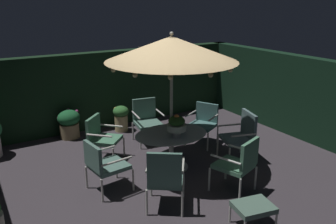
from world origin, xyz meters
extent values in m
cube|color=#3B343A|center=(0.00, 0.00, -0.01)|extent=(7.47, 6.49, 0.02)
cube|color=black|center=(0.00, 3.09, 0.95)|extent=(7.47, 0.30, 1.91)
cube|color=black|center=(3.58, 0.00, 0.95)|extent=(0.30, 6.49, 1.91)
cylinder|color=silver|center=(0.10, 0.12, 0.01)|extent=(0.66, 0.66, 0.03)
cylinder|color=silver|center=(0.10, 0.12, 0.34)|extent=(0.09, 0.09, 0.68)
ellipsoid|color=#9AABAC|center=(0.10, 0.12, 0.70)|extent=(1.43, 1.12, 0.03)
cylinder|color=silver|center=(0.10, 0.12, 1.12)|extent=(0.06, 0.06, 2.24)
cone|color=tan|center=(0.10, 0.12, 2.31)|extent=(2.38, 2.38, 0.44)
sphere|color=silver|center=(0.10, 0.12, 2.57)|extent=(0.07, 0.07, 0.07)
sphere|color=#F9DB8C|center=(1.20, 0.17, 2.04)|extent=(0.08, 0.08, 0.08)
sphere|color=#F9DB8C|center=(1.03, 0.70, 2.04)|extent=(0.08, 0.08, 0.08)
sphere|color=#F9DB8C|center=(0.67, 1.05, 2.04)|extent=(0.08, 0.08, 0.08)
sphere|color=#F9DB8C|center=(0.13, 1.21, 2.04)|extent=(0.08, 0.08, 0.08)
sphere|color=#F9DB8C|center=(-0.41, 1.09, 2.04)|extent=(0.08, 0.08, 0.08)
sphere|color=#F9DB8C|center=(-0.86, 0.65, 2.04)|extent=(0.08, 0.08, 0.08)
sphere|color=#F9DB8C|center=(-1.00, 0.16, 2.04)|extent=(0.08, 0.08, 0.08)
sphere|color=#F9DB8C|center=(-0.87, -0.40, 2.04)|extent=(0.08, 0.08, 0.08)
sphere|color=#F9DB8C|center=(-0.48, -0.81, 2.04)|extent=(0.08, 0.08, 0.08)
sphere|color=#F9DB8C|center=(0.14, -0.98, 2.04)|extent=(0.08, 0.08, 0.08)
sphere|color=#F9DB8C|center=(0.65, -0.83, 2.04)|extent=(0.08, 0.08, 0.08)
sphere|color=#F9DB8C|center=(1.05, -0.44, 2.04)|extent=(0.08, 0.08, 0.08)
cylinder|color=beige|center=(0.09, -0.09, 0.78)|extent=(0.16, 0.16, 0.13)
cylinder|color=beige|center=(0.09, -0.09, 0.90)|extent=(0.36, 0.36, 0.11)
ellipsoid|color=#274E1F|center=(0.09, -0.09, 1.03)|extent=(0.31, 0.31, 0.18)
sphere|color=orange|center=(0.09, -0.09, 1.09)|extent=(0.11, 0.11, 0.11)
cylinder|color=silver|center=(1.06, -0.48, 0.21)|extent=(0.04, 0.04, 0.42)
cylinder|color=silver|center=(1.23, 0.10, 0.21)|extent=(0.04, 0.04, 0.42)
cylinder|color=silver|center=(1.57, -0.63, 0.21)|extent=(0.04, 0.04, 0.42)
cylinder|color=silver|center=(1.74, -0.06, 0.21)|extent=(0.04, 0.04, 0.42)
cube|color=slate|center=(1.40, -0.27, 0.45)|extent=(0.67, 0.71, 0.07)
cube|color=slate|center=(1.64, -0.34, 0.75)|extent=(0.22, 0.57, 0.52)
cylinder|color=silver|center=(1.31, -0.56, 0.65)|extent=(0.50, 0.18, 0.04)
cylinder|color=silver|center=(1.48, 0.02, 0.65)|extent=(0.50, 0.18, 0.04)
cylinder|color=silver|center=(1.19, 0.39, 0.21)|extent=(0.04, 0.04, 0.41)
cylinder|color=silver|center=(0.93, 0.87, 0.21)|extent=(0.04, 0.04, 0.41)
cylinder|color=silver|center=(1.66, 0.64, 0.21)|extent=(0.04, 0.04, 0.41)
cylinder|color=silver|center=(1.40, 1.12, 0.21)|extent=(0.04, 0.04, 0.41)
cube|color=#46726E|center=(1.29, 0.75, 0.45)|extent=(0.72, 0.72, 0.07)
cube|color=#46726E|center=(1.52, 0.87, 0.69)|extent=(0.30, 0.49, 0.42)
cylinder|color=silver|center=(1.42, 0.51, 0.69)|extent=(0.47, 0.27, 0.04)
cylinder|color=silver|center=(1.16, 1.00, 0.69)|extent=(0.47, 0.27, 0.04)
cylinder|color=silver|center=(0.54, 1.12, 0.21)|extent=(0.04, 0.04, 0.42)
cylinder|color=silver|center=(-0.02, 1.20, 0.21)|extent=(0.04, 0.04, 0.42)
cylinder|color=silver|center=(0.63, 1.70, 0.21)|extent=(0.04, 0.04, 0.42)
cylinder|color=silver|center=(0.07, 1.79, 0.21)|extent=(0.04, 0.04, 0.42)
cube|color=#4E7365|center=(0.31, 1.45, 0.45)|extent=(0.63, 0.66, 0.07)
cube|color=#4E7365|center=(0.35, 1.73, 0.73)|extent=(0.54, 0.14, 0.49)
cylinder|color=silver|center=(0.59, 1.41, 0.69)|extent=(0.12, 0.57, 0.04)
cylinder|color=silver|center=(0.03, 1.50, 0.69)|extent=(0.12, 0.57, 0.04)
cylinder|color=beige|center=(-0.47, 1.08, 0.20)|extent=(0.04, 0.04, 0.41)
cylinder|color=beige|center=(-0.87, 0.68, 0.20)|extent=(0.04, 0.04, 0.41)
cylinder|color=beige|center=(-0.85, 1.46, 0.20)|extent=(0.04, 0.04, 0.41)
cylinder|color=beige|center=(-1.25, 1.06, 0.20)|extent=(0.04, 0.04, 0.41)
cube|color=#487E5F|center=(-0.86, 1.07, 0.44)|extent=(0.77, 0.77, 0.07)
cube|color=#487E5F|center=(-1.04, 1.25, 0.70)|extent=(0.43, 0.43, 0.43)
cylinder|color=beige|center=(-0.66, 1.27, 0.65)|extent=(0.39, 0.39, 0.04)
cylinder|color=beige|center=(-1.06, 0.87, 0.65)|extent=(0.39, 0.39, 0.04)
cylinder|color=beige|center=(-0.98, 0.26, 0.20)|extent=(0.04, 0.04, 0.41)
cylinder|color=beige|center=(-0.91, -0.30, 0.20)|extent=(0.04, 0.04, 0.41)
cylinder|color=beige|center=(-1.57, 0.19, 0.20)|extent=(0.04, 0.04, 0.41)
cylinder|color=beige|center=(-1.50, -0.37, 0.20)|extent=(0.04, 0.04, 0.41)
cube|color=#4E7266|center=(-1.24, -0.06, 0.44)|extent=(0.64, 0.62, 0.07)
cube|color=#4E7266|center=(-1.52, -0.09, 0.70)|extent=(0.13, 0.54, 0.44)
cylinder|color=beige|center=(-1.28, 0.22, 0.64)|extent=(0.57, 0.11, 0.04)
cylinder|color=beige|center=(-1.21, -0.34, 0.64)|extent=(0.57, 0.11, 0.04)
cylinder|color=beige|center=(-0.73, -0.61, 0.22)|extent=(0.04, 0.04, 0.44)
cylinder|color=beige|center=(-0.30, -0.92, 0.22)|extent=(0.04, 0.04, 0.44)
cylinder|color=beige|center=(-1.06, -1.07, 0.22)|extent=(0.04, 0.04, 0.44)
cylinder|color=beige|center=(-0.62, -1.38, 0.22)|extent=(0.04, 0.04, 0.44)
cube|color=#466B5E|center=(-0.68, -0.99, 0.47)|extent=(0.74, 0.75, 0.07)
cube|color=#466B5E|center=(-0.83, -1.21, 0.77)|extent=(0.46, 0.34, 0.53)
cylinder|color=beige|center=(-0.89, -0.84, 0.72)|extent=(0.34, 0.46, 0.04)
cylinder|color=beige|center=(-0.46, -1.15, 0.72)|extent=(0.34, 0.46, 0.04)
cylinder|color=silver|center=(0.19, -0.98, 0.21)|extent=(0.04, 0.04, 0.43)
cylinder|color=silver|center=(0.71, -0.79, 0.21)|extent=(0.04, 0.04, 0.43)
cylinder|color=silver|center=(0.39, -1.53, 0.21)|extent=(0.04, 0.04, 0.43)
cylinder|color=silver|center=(0.90, -1.35, 0.21)|extent=(0.04, 0.04, 0.43)
cube|color=#4A7C5E|center=(0.55, -1.16, 0.46)|extent=(0.70, 0.72, 0.07)
cube|color=#4A7C5E|center=(0.64, -1.43, 0.74)|extent=(0.51, 0.23, 0.49)
cylinder|color=silver|center=(0.29, -1.25, 0.68)|extent=(0.22, 0.54, 0.04)
cylinder|color=silver|center=(0.81, -1.07, 0.68)|extent=(0.22, 0.54, 0.04)
cylinder|color=beige|center=(-0.09, -1.85, 0.14)|extent=(0.03, 0.03, 0.28)
cylinder|color=beige|center=(0.41, -1.95, 0.14)|extent=(0.03, 0.03, 0.28)
cylinder|color=beige|center=(0.34, -2.34, 0.14)|extent=(0.03, 0.03, 0.28)
cube|color=#4F6B5C|center=(0.12, -2.10, 0.32)|extent=(0.62, 0.53, 0.08)
cylinder|color=tan|center=(0.09, 2.48, 0.20)|extent=(0.32, 0.32, 0.40)
ellipsoid|color=#30692E|center=(0.09, 2.48, 0.51)|extent=(0.39, 0.39, 0.27)
sphere|color=yellow|center=(0.23, 2.44, 0.54)|extent=(0.08, 0.08, 0.08)
sphere|color=#EFC650|center=(0.00, 2.58, 0.55)|extent=(0.10, 0.10, 0.10)
sphere|color=yellow|center=(0.05, 2.39, 0.56)|extent=(0.07, 0.07, 0.07)
cylinder|color=olive|center=(-1.15, 2.68, 0.18)|extent=(0.45, 0.45, 0.35)
ellipsoid|color=#1A562C|center=(-1.15, 2.68, 0.50)|extent=(0.52, 0.52, 0.37)
sphere|color=#BF3D83|center=(-0.93, 2.73, 0.61)|extent=(0.08, 0.08, 0.08)
sphere|color=#A73378|center=(-1.09, 2.87, 0.61)|extent=(0.09, 0.09, 0.09)
sphere|color=#B03E7F|center=(-1.36, 2.72, 0.52)|extent=(0.10, 0.10, 0.10)
sphere|color=#AB368A|center=(-1.14, 2.55, 0.50)|extent=(0.10, 0.10, 0.10)
camera|label=1|loc=(-3.17, -5.23, 3.15)|focal=37.88mm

